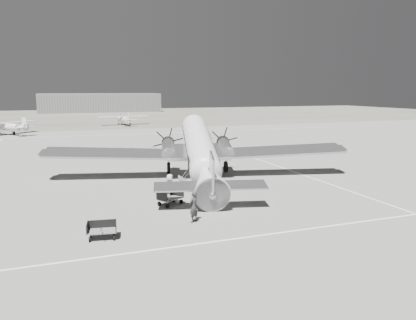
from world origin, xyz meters
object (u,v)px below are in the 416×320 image
at_px(dc3_airliner, 200,151).
at_px(light_plane_right, 124,120).
at_px(ground_crew, 193,207).
at_px(baggage_cart_far, 102,231).
at_px(hangar_main, 100,103).
at_px(baggage_cart_near, 170,198).
at_px(light_plane_left, 7,128).
at_px(ramp_agent, 170,190).
at_px(passenger, 170,186).

relative_size(dc3_airliner, light_plane_right, 2.43).
bearing_deg(ground_crew, baggage_cart_far, -25.43).
relative_size(hangar_main, baggage_cart_near, 23.78).
xyz_separation_m(light_plane_left, ground_crew, (16.01, -56.71, -0.29)).
relative_size(dc3_airliner, ramp_agent, 15.49).
bearing_deg(baggage_cart_near, light_plane_left, 75.44).
bearing_deg(baggage_cart_near, ground_crew, -115.95).
bearing_deg(dc3_airliner, ramp_agent, -112.66).
bearing_deg(light_plane_left, ground_crew, -117.39).
bearing_deg(hangar_main, ground_crew, -93.00).
bearing_deg(light_plane_right, light_plane_left, -153.86).
xyz_separation_m(hangar_main, dc3_airliner, (-2.90, -120.31, -0.67)).
xyz_separation_m(hangar_main, ground_crew, (-6.84, -130.57, -2.34)).
height_order(hangar_main, baggage_cart_far, hangar_main).
bearing_deg(hangar_main, dc3_airliner, -91.38).
distance_m(light_plane_left, baggage_cart_near, 54.96).
bearing_deg(passenger, hangar_main, 16.86).
distance_m(light_plane_left, passenger, 53.22).
height_order(light_plane_right, baggage_cart_far, light_plane_right).
height_order(dc3_airliner, passenger, dc3_airliner).
distance_m(light_plane_right, baggage_cart_far, 72.09).
relative_size(hangar_main, dc3_airliner, 1.52).
relative_size(hangar_main, ramp_agent, 23.59).
distance_m(light_plane_right, ground_crew, 70.43).
relative_size(baggage_cart_far, passenger, 0.93).
distance_m(dc3_airliner, light_plane_left, 50.57).
xyz_separation_m(hangar_main, light_plane_right, (-0.37, -60.44, -2.12)).
xyz_separation_m(light_plane_left, baggage_cart_far, (10.58, -57.68, -0.79)).
height_order(light_plane_left, ramp_agent, light_plane_left).
relative_size(dc3_airliner, baggage_cart_far, 17.10).
relative_size(baggage_cart_far, ground_crew, 0.84).
distance_m(light_plane_left, ramp_agent, 54.37).
xyz_separation_m(dc3_airliner, light_plane_left, (-19.95, 46.45, -1.38)).
xyz_separation_m(ground_crew, ramp_agent, (-0.20, 4.69, -0.06)).
bearing_deg(passenger, light_plane_left, 37.60).
distance_m(baggage_cart_near, passenger, 2.07).
height_order(baggage_cart_near, ramp_agent, ramp_agent).
bearing_deg(ground_crew, passenger, -126.79).
height_order(dc3_airliner, light_plane_right, dc3_airliner).
bearing_deg(light_plane_left, light_plane_right, -12.31).
bearing_deg(baggage_cart_far, baggage_cart_near, 53.08).
distance_m(dc3_airliner, passenger, 5.98).
height_order(light_plane_right, ramp_agent, light_plane_right).
distance_m(light_plane_left, ground_crew, 58.93).
bearing_deg(ramp_agent, light_plane_right, 2.74).
bearing_deg(hangar_main, baggage_cart_far, -95.33).
xyz_separation_m(light_plane_right, passenger, (-6.34, -64.13, -0.31)).
bearing_deg(passenger, baggage_cart_far, 161.40).
bearing_deg(ramp_agent, dc3_airliner, -28.07).
bearing_deg(baggage_cart_near, hangar_main, 55.64).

